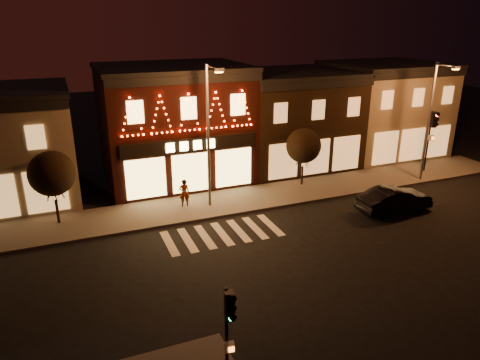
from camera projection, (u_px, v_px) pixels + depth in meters
ground at (250, 269)px, 21.45m from camera, size 120.00×120.00×0.00m
sidewalk_far at (230, 202)px, 29.09m from camera, size 44.00×4.00×0.15m
building_pulp at (174, 124)px, 32.19m from camera, size 10.20×8.34×8.30m
building_right_a at (291, 118)px, 35.69m from camera, size 9.20×8.28×7.50m
building_right_b at (382, 108)px, 38.81m from camera, size 9.20×8.28×7.80m
traffic_signal_near at (229, 325)px, 12.88m from camera, size 0.32×0.43×4.06m
traffic_signal_far at (432, 129)px, 33.50m from camera, size 0.42×0.54×4.67m
streetlamp_mid at (210, 127)px, 26.45m from camera, size 0.57×2.00×8.73m
streetlamp_right at (432, 114)px, 31.06m from camera, size 0.53×1.91×8.36m
tree_left at (52, 174)px, 24.93m from camera, size 2.58×2.58×4.31m
tree_right at (304, 146)px, 30.94m from camera, size 2.43×2.43×4.07m
dark_sedan at (394, 200)px, 27.56m from camera, size 4.77×1.68×1.57m
pedestrian at (184, 193)px, 27.92m from camera, size 0.71×0.53×1.79m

